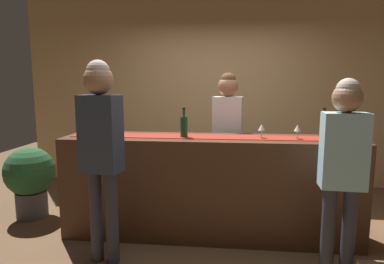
{
  "coord_description": "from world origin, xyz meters",
  "views": [
    {
      "loc": [
        0.18,
        -3.33,
        1.59
      ],
      "look_at": [
        -0.18,
        0.0,
        1.1
      ],
      "focal_mm": 30.93,
      "sensor_mm": 36.0,
      "label": 1
    }
  ],
  "objects_px": {
    "customer_sipping": "(343,159)",
    "wine_glass_mid_counter": "(297,129)",
    "customer_browsing": "(101,139)",
    "bartender": "(227,128)",
    "potted_plant_tall": "(30,177)",
    "wine_bottle_amber": "(323,126)",
    "wine_glass_near_customer": "(262,128)",
    "wine_bottle_green": "(184,126)"
  },
  "relations": [
    {
      "from": "wine_glass_mid_counter",
      "to": "wine_bottle_green",
      "type": "bearing_deg",
      "value": -179.51
    },
    {
      "from": "customer_sipping",
      "to": "customer_browsing",
      "type": "distance_m",
      "value": 1.99
    },
    {
      "from": "wine_glass_near_customer",
      "to": "wine_glass_mid_counter",
      "type": "distance_m",
      "value": 0.34
    },
    {
      "from": "wine_glass_near_customer",
      "to": "customer_browsing",
      "type": "xyz_separation_m",
      "value": [
        -1.41,
        -0.63,
        -0.03
      ]
    },
    {
      "from": "customer_browsing",
      "to": "potted_plant_tall",
      "type": "bearing_deg",
      "value": 155.55
    },
    {
      "from": "wine_bottle_green",
      "to": "bartender",
      "type": "relative_size",
      "value": 0.18
    },
    {
      "from": "wine_bottle_amber",
      "to": "customer_sipping",
      "type": "distance_m",
      "value": 0.77
    },
    {
      "from": "customer_browsing",
      "to": "bartender",
      "type": "bearing_deg",
      "value": 59.65
    },
    {
      "from": "wine_bottle_amber",
      "to": "customer_browsing",
      "type": "distance_m",
      "value": 2.17
    },
    {
      "from": "wine_glass_mid_counter",
      "to": "potted_plant_tall",
      "type": "bearing_deg",
      "value": 174.74
    },
    {
      "from": "wine_glass_mid_counter",
      "to": "bartender",
      "type": "distance_m",
      "value": 0.92
    },
    {
      "from": "potted_plant_tall",
      "to": "wine_bottle_amber",
      "type": "bearing_deg",
      "value": -2.62
    },
    {
      "from": "wine_bottle_green",
      "to": "customer_sipping",
      "type": "relative_size",
      "value": 0.19
    },
    {
      "from": "customer_sipping",
      "to": "customer_browsing",
      "type": "xyz_separation_m",
      "value": [
        -1.99,
        0.01,
        0.12
      ]
    },
    {
      "from": "wine_bottle_green",
      "to": "wine_glass_near_customer",
      "type": "bearing_deg",
      "value": 2.16
    },
    {
      "from": "wine_bottle_green",
      "to": "wine_glass_near_customer",
      "type": "height_order",
      "value": "wine_bottle_green"
    },
    {
      "from": "wine_bottle_amber",
      "to": "wine_bottle_green",
      "type": "xyz_separation_m",
      "value": [
        -1.4,
        -0.14,
        0.0
      ]
    },
    {
      "from": "wine_glass_near_customer",
      "to": "customer_browsing",
      "type": "distance_m",
      "value": 1.55
    },
    {
      "from": "customer_sipping",
      "to": "bartender",
      "type": "bearing_deg",
      "value": 130.08
    },
    {
      "from": "bartender",
      "to": "customer_sipping",
      "type": "relative_size",
      "value": 1.05
    },
    {
      "from": "bartender",
      "to": "customer_browsing",
      "type": "bearing_deg",
      "value": 55.98
    },
    {
      "from": "bartender",
      "to": "customer_browsing",
      "type": "height_order",
      "value": "customer_browsing"
    },
    {
      "from": "wine_bottle_green",
      "to": "potted_plant_tall",
      "type": "distance_m",
      "value": 2.02
    },
    {
      "from": "customer_sipping",
      "to": "customer_browsing",
      "type": "relative_size",
      "value": 0.91
    },
    {
      "from": "wine_bottle_amber",
      "to": "wine_glass_near_customer",
      "type": "height_order",
      "value": "wine_bottle_amber"
    },
    {
      "from": "wine_bottle_amber",
      "to": "wine_bottle_green",
      "type": "bearing_deg",
      "value": -174.46
    },
    {
      "from": "customer_sipping",
      "to": "potted_plant_tall",
      "type": "relative_size",
      "value": 1.93
    },
    {
      "from": "wine_bottle_green",
      "to": "wine_glass_mid_counter",
      "type": "bearing_deg",
      "value": 0.49
    },
    {
      "from": "customer_sipping",
      "to": "wine_glass_mid_counter",
      "type": "bearing_deg",
      "value": 114.09
    },
    {
      "from": "wine_glass_mid_counter",
      "to": "customer_sipping",
      "type": "height_order",
      "value": "customer_sipping"
    },
    {
      "from": "wine_glass_near_customer",
      "to": "potted_plant_tall",
      "type": "xyz_separation_m",
      "value": [
        -2.66,
        0.26,
        -0.66
      ]
    },
    {
      "from": "wine_bottle_amber",
      "to": "potted_plant_tall",
      "type": "bearing_deg",
      "value": 177.38
    },
    {
      "from": "bartender",
      "to": "customer_sipping",
      "type": "bearing_deg",
      "value": 133.8
    },
    {
      "from": "wine_bottle_amber",
      "to": "bartender",
      "type": "relative_size",
      "value": 0.18
    },
    {
      "from": "wine_glass_mid_counter",
      "to": "customer_sipping",
      "type": "relative_size",
      "value": 0.09
    },
    {
      "from": "wine_bottle_green",
      "to": "customer_sipping",
      "type": "height_order",
      "value": "customer_sipping"
    },
    {
      "from": "wine_bottle_green",
      "to": "potted_plant_tall",
      "type": "height_order",
      "value": "wine_bottle_green"
    },
    {
      "from": "wine_glass_near_customer",
      "to": "potted_plant_tall",
      "type": "distance_m",
      "value": 2.75
    },
    {
      "from": "wine_glass_mid_counter",
      "to": "bartender",
      "type": "xyz_separation_m",
      "value": [
        -0.68,
        0.61,
        -0.09
      ]
    },
    {
      "from": "wine_glass_mid_counter",
      "to": "wine_bottle_amber",
      "type": "bearing_deg",
      "value": 24.28
    },
    {
      "from": "customer_sipping",
      "to": "customer_browsing",
      "type": "bearing_deg",
      "value": -176.83
    },
    {
      "from": "wine_glass_near_customer",
      "to": "bartender",
      "type": "height_order",
      "value": "bartender"
    }
  ]
}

